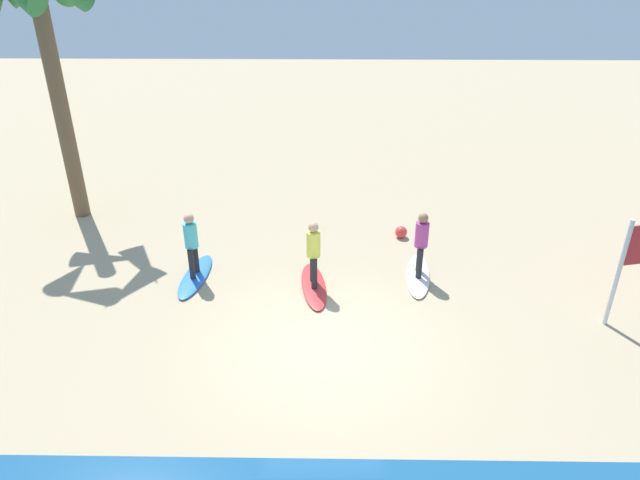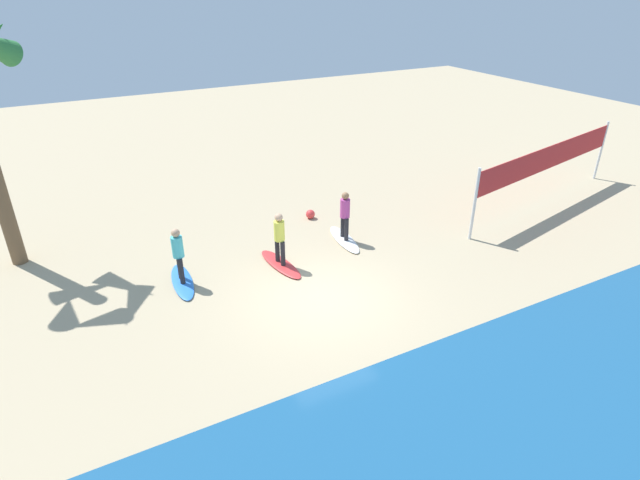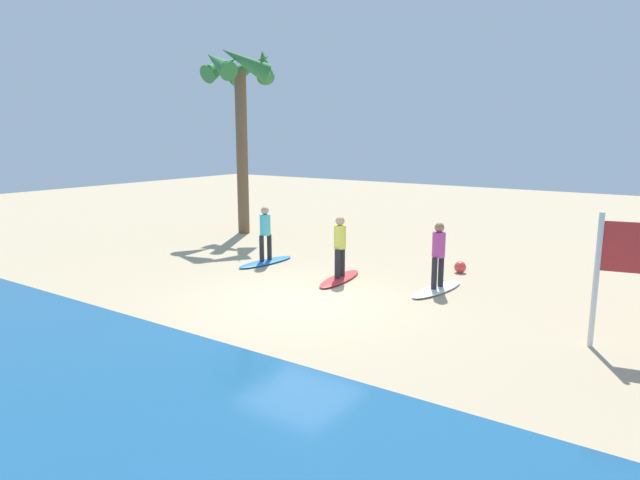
{
  "view_description": "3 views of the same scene",
  "coord_description": "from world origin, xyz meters",
  "px_view_note": "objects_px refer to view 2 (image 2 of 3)",
  "views": [
    {
      "loc": [
        -0.05,
        9.63,
        7.54
      ],
      "look_at": [
        0.14,
        -2.8,
        0.94
      ],
      "focal_mm": 32.89,
      "sensor_mm": 36.0,
      "label": 1
    },
    {
      "loc": [
        5.59,
        10.42,
        7.9
      ],
      "look_at": [
        -0.47,
        -1.0,
        1.22
      ],
      "focal_mm": 28.92,
      "sensor_mm": 36.0,
      "label": 2
    },
    {
      "loc": [
        -7.49,
        10.03,
        3.87
      ],
      "look_at": [
        1.1,
        -2.43,
        0.97
      ],
      "focal_mm": 31.32,
      "sensor_mm": 36.0,
      "label": 3
    }
  ],
  "objects_px": {
    "surfer_red": "(279,235)",
    "surfboard_white": "(344,239)",
    "surfer_white": "(345,212)",
    "volleyball_net": "(549,160)",
    "surfboard_blue": "(182,282)",
    "beach_ball": "(310,214)",
    "surfer_blue": "(178,251)",
    "surfboard_red": "(281,264)"
  },
  "relations": [
    {
      "from": "volleyball_net",
      "to": "surfer_red",
      "type": "bearing_deg",
      "value": -2.19
    },
    {
      "from": "surfboard_blue",
      "to": "beach_ball",
      "type": "distance_m",
      "value": 5.71
    },
    {
      "from": "surfboard_red",
      "to": "surfer_red",
      "type": "relative_size",
      "value": 1.28
    },
    {
      "from": "surfboard_blue",
      "to": "surfer_white",
      "type": "bearing_deg",
      "value": 96.98
    },
    {
      "from": "beach_ball",
      "to": "surfer_white",
      "type": "bearing_deg",
      "value": 95.39
    },
    {
      "from": "surfer_white",
      "to": "beach_ball",
      "type": "height_order",
      "value": "surfer_white"
    },
    {
      "from": "surfboard_red",
      "to": "surfer_red",
      "type": "distance_m",
      "value": 0.99
    },
    {
      "from": "surfer_white",
      "to": "volleyball_net",
      "type": "distance_m",
      "value": 8.28
    },
    {
      "from": "surfer_red",
      "to": "surfboard_blue",
      "type": "relative_size",
      "value": 0.78
    },
    {
      "from": "surfboard_red",
      "to": "beach_ball",
      "type": "distance_m",
      "value": 3.52
    },
    {
      "from": "surfboard_white",
      "to": "surfer_red",
      "type": "distance_m",
      "value": 2.78
    },
    {
      "from": "surfboard_white",
      "to": "surfer_white",
      "type": "xyz_separation_m",
      "value": [
        0.0,
        0.0,
        0.99
      ]
    },
    {
      "from": "surfer_white",
      "to": "surfer_red",
      "type": "height_order",
      "value": "same"
    },
    {
      "from": "surfer_blue",
      "to": "beach_ball",
      "type": "relative_size",
      "value": 4.97
    },
    {
      "from": "surfboard_red",
      "to": "surfboard_blue",
      "type": "bearing_deg",
      "value": -105.02
    },
    {
      "from": "surfer_white",
      "to": "surfboard_blue",
      "type": "distance_m",
      "value": 5.55
    },
    {
      "from": "surfer_red",
      "to": "surfboard_white",
      "type": "bearing_deg",
      "value": -168.61
    },
    {
      "from": "surfer_white",
      "to": "volleyball_net",
      "type": "relative_size",
      "value": 0.18
    },
    {
      "from": "surfer_blue",
      "to": "beach_ball",
      "type": "xyz_separation_m",
      "value": [
        -5.26,
        -2.21,
        -0.87
      ]
    },
    {
      "from": "surfer_red",
      "to": "volleyball_net",
      "type": "height_order",
      "value": "volleyball_net"
    },
    {
      "from": "surfboard_red",
      "to": "surfboard_blue",
      "type": "xyz_separation_m",
      "value": [
        2.91,
        -0.4,
        0.0
      ]
    },
    {
      "from": "surfer_white",
      "to": "beach_ball",
      "type": "xyz_separation_m",
      "value": [
        0.2,
        -2.1,
        -0.87
      ]
    },
    {
      "from": "surfboard_red",
      "to": "surfer_red",
      "type": "xyz_separation_m",
      "value": [
        0.0,
        0.0,
        0.99
      ]
    },
    {
      "from": "surfboard_white",
      "to": "surfboard_blue",
      "type": "relative_size",
      "value": 1.0
    },
    {
      "from": "surfboard_red",
      "to": "surfer_white",
      "type": "bearing_deg",
      "value": 94.18
    },
    {
      "from": "volleyball_net",
      "to": "surfboard_red",
      "type": "bearing_deg",
      "value": -2.19
    },
    {
      "from": "surfboard_blue",
      "to": "beach_ball",
      "type": "xyz_separation_m",
      "value": [
        -5.26,
        -2.21,
        0.12
      ]
    },
    {
      "from": "volleyball_net",
      "to": "surfboard_white",
      "type": "bearing_deg",
      "value": -6.44
    },
    {
      "from": "volleyball_net",
      "to": "surfboard_blue",
      "type": "bearing_deg",
      "value": -3.4
    },
    {
      "from": "surfer_white",
      "to": "surfer_red",
      "type": "bearing_deg",
      "value": 11.39
    },
    {
      "from": "surfer_blue",
      "to": "surfboard_red",
      "type": "bearing_deg",
      "value": 172.18
    },
    {
      "from": "surfer_white",
      "to": "beach_ball",
      "type": "relative_size",
      "value": 4.97
    },
    {
      "from": "surfboard_red",
      "to": "volleyball_net",
      "type": "distance_m",
      "value": 10.89
    },
    {
      "from": "surfer_white",
      "to": "beach_ball",
      "type": "distance_m",
      "value": 2.28
    },
    {
      "from": "surfboard_white",
      "to": "beach_ball",
      "type": "xyz_separation_m",
      "value": [
        0.2,
        -2.1,
        0.12
      ]
    },
    {
      "from": "surfer_red",
      "to": "surfer_blue",
      "type": "relative_size",
      "value": 1.0
    },
    {
      "from": "surfer_white",
      "to": "surfer_blue",
      "type": "bearing_deg",
      "value": 1.2
    },
    {
      "from": "volleyball_net",
      "to": "beach_ball",
      "type": "relative_size",
      "value": 26.98
    },
    {
      "from": "surfer_white",
      "to": "surfer_blue",
      "type": "distance_m",
      "value": 5.46
    },
    {
      "from": "surfboard_red",
      "to": "surfboard_blue",
      "type": "relative_size",
      "value": 1.0
    },
    {
      "from": "surfer_blue",
      "to": "volleyball_net",
      "type": "height_order",
      "value": "volleyball_net"
    },
    {
      "from": "surfer_blue",
      "to": "volleyball_net",
      "type": "relative_size",
      "value": 0.18
    }
  ]
}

